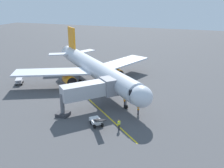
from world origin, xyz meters
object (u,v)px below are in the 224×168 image
airplane (95,69)px  ground_crew_marshaller (125,101)px  jet_bridge (93,90)px  ground_crew_loader (138,110)px  ground_crew_wing_walker (119,125)px  belt_loader_near_nose (96,121)px  baggage_cart_portside (19,81)px

airplane → ground_crew_marshaller: bearing=138.7°
jet_bridge → ground_crew_loader: 8.66m
airplane → ground_crew_wing_walker: bearing=123.0°
ground_crew_marshaller → belt_loader_near_nose: size_ratio=0.41×
airplane → ground_crew_wing_walker: size_ratio=19.48×
jet_bridge → belt_loader_near_nose: jet_bridge is taller
jet_bridge → ground_crew_wing_walker: (-6.59, 5.46, -2.88)m
baggage_cart_portside → ground_crew_marshaller: bearing=172.6°
ground_crew_loader → belt_loader_near_nose: belt_loader_near_nose is taller
jet_bridge → ground_crew_loader: jet_bridge is taller
ground_crew_marshaller → belt_loader_near_nose: (2.11, 8.65, -0.17)m
airplane → ground_crew_loader: airplane is taller
airplane → belt_loader_near_nose: airplane is taller
ground_crew_marshaller → belt_loader_near_nose: 8.90m
ground_crew_marshaller → ground_crew_loader: 4.30m
ground_crew_wing_walker → jet_bridge: bearing=-39.7°
ground_crew_wing_walker → belt_loader_near_nose: belt_loader_near_nose is taller
belt_loader_near_nose → ground_crew_wing_walker: bearing=176.6°
baggage_cart_portside → jet_bridge: bearing=162.4°
jet_bridge → ground_crew_marshaller: (-4.88, -3.41, -2.88)m
jet_bridge → baggage_cart_portside: 22.87m
ground_crew_marshaller → ground_crew_wing_walker: 9.04m
airplane → ground_crew_loader: bearing=138.9°
airplane → ground_crew_wing_walker: airplane is taller
ground_crew_loader → airplane: bearing=-41.1°
ground_crew_marshaller → baggage_cart_portside: bearing=-7.4°
ground_crew_loader → baggage_cart_portside: ground_crew_loader is taller
ground_crew_loader → belt_loader_near_nose: 7.95m
airplane → baggage_cart_portside: size_ratio=11.30×
ground_crew_marshaller → airplane: bearing=-41.3°
ground_crew_wing_walker → belt_loader_near_nose: bearing=-3.4°
airplane → ground_crew_wing_walker: 20.64m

